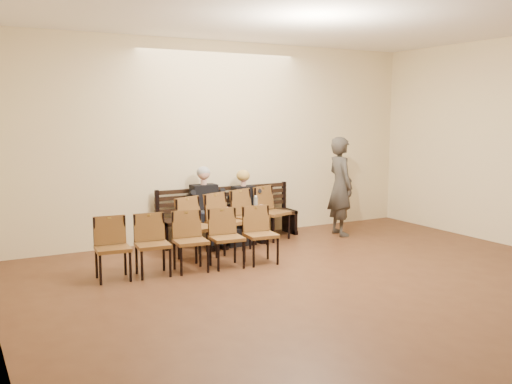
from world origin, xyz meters
TOP-DOWN VIEW (x-y plane):
  - ground at (0.00, 0.00)m, footprint 10.00×10.00m
  - room_walls at (0.00, 0.79)m, footprint 8.02×10.01m
  - bench at (0.01, 4.65)m, footprint 2.60×0.90m
  - seated_man at (-0.48, 4.53)m, footprint 0.54×0.75m
  - seated_woman at (0.28, 4.53)m, footprint 0.48×0.66m
  - laptop at (-0.49, 4.41)m, footprint 0.34×0.28m
  - water_bottle at (0.37, 4.33)m, footprint 0.08×0.08m
  - bag at (-0.07, 4.19)m, footprint 0.44×0.31m
  - passerby at (1.99, 4.05)m, footprint 0.62×0.83m
  - chair_row_front at (-0.15, 4.00)m, footprint 2.36×1.28m
  - chair_row_back at (-1.37, 3.08)m, footprint 2.66×0.70m

SIDE VIEW (x-z plane):
  - ground at x=0.00m, z-range 0.00..0.00m
  - bag at x=-0.07m, z-range 0.00..0.31m
  - bench at x=0.01m, z-range 0.00..0.45m
  - chair_row_back at x=-1.37m, z-range 0.00..0.86m
  - chair_row_front at x=-0.15m, z-range 0.00..0.96m
  - seated_woman at x=0.28m, z-range 0.00..1.11m
  - laptop at x=-0.49m, z-range 0.45..0.68m
  - water_bottle at x=0.37m, z-range 0.45..0.70m
  - seated_man at x=-0.48m, z-range 0.00..1.31m
  - passerby at x=1.99m, z-range 0.00..2.09m
  - room_walls at x=0.00m, z-range 0.78..4.29m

